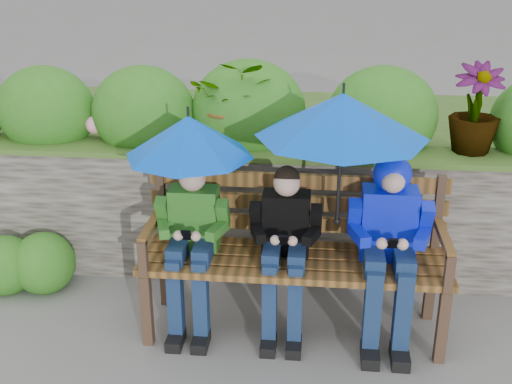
# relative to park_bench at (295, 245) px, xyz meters

# --- Properties ---
(ground) EXTENTS (60.00, 60.00, 0.00)m
(ground) POSITION_rel_park_bench_xyz_m (-0.26, -0.06, -0.60)
(ground) COLOR slate
(ground) RESTS_ON ground
(garden_backdrop) EXTENTS (8.00, 2.88, 1.76)m
(garden_backdrop) POSITION_rel_park_bench_xyz_m (-0.29, 1.54, 0.02)
(garden_backdrop) COLOR #413C36
(garden_backdrop) RESTS_ON ground
(park_bench) EXTENTS (2.01, 0.59, 1.06)m
(park_bench) POSITION_rel_park_bench_xyz_m (0.00, 0.00, 0.00)
(park_bench) COLOR #422F21
(park_bench) RESTS_ON ground
(boy_left) EXTENTS (0.47, 0.55, 1.17)m
(boy_left) POSITION_rel_park_bench_xyz_m (-0.67, -0.09, 0.07)
(boy_left) COLOR #1B6C18
(boy_left) RESTS_ON ground
(boy_middle) EXTENTS (0.46, 0.54, 1.15)m
(boy_middle) POSITION_rel_park_bench_xyz_m (-0.06, -0.09, 0.07)
(boy_middle) COLOR black
(boy_middle) RESTS_ON ground
(boy_right) EXTENTS (0.53, 0.64, 1.24)m
(boy_right) POSITION_rel_park_bench_xyz_m (0.60, -0.09, 0.15)
(boy_right) COLOR #181FCA
(boy_right) RESTS_ON ground
(umbrella_left) EXTENTS (0.82, 0.82, 0.77)m
(umbrella_left) POSITION_rel_park_bench_xyz_m (-0.68, -0.04, 0.74)
(umbrella_left) COLOR blue
(umbrella_left) RESTS_ON ground
(umbrella_right) EXTENTS (1.06, 1.06, 0.91)m
(umbrella_right) POSITION_rel_park_bench_xyz_m (0.26, -0.04, 0.90)
(umbrella_right) COLOR blue
(umbrella_right) RESTS_ON ground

